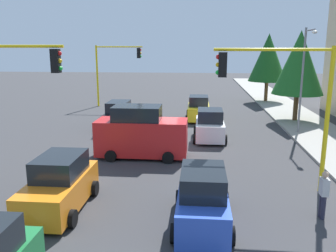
{
  "coord_description": "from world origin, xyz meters",
  "views": [
    {
      "loc": [
        20.16,
        2.48,
        5.83
      ],
      "look_at": [
        -0.32,
        0.66,
        1.2
      ],
      "focal_mm": 37.98,
      "sensor_mm": 36.0,
      "label": 1
    }
  ],
  "objects_px": {
    "car_black": "(118,117)",
    "car_blue": "(203,199)",
    "traffic_signal_near_right": "(2,86)",
    "street_lamp_curbside": "(305,70)",
    "tree_roadside_mid": "(299,63)",
    "delivery_van_red": "(141,134)",
    "car_white": "(210,126)",
    "pedestrian_crossing": "(324,193)",
    "traffic_signal_near_left": "(283,91)",
    "traffic_signal_far_right": "(115,64)",
    "car_yellow": "(199,109)",
    "tree_roadside_far": "(268,58)",
    "car_orange": "(60,185)"
  },
  "relations": [
    {
      "from": "delivery_van_red",
      "to": "tree_roadside_far",
      "type": "bearing_deg",
      "value": 153.27
    },
    {
      "from": "street_lamp_curbside",
      "to": "car_orange",
      "type": "relative_size",
      "value": 1.7
    },
    {
      "from": "traffic_signal_near_right",
      "to": "street_lamp_curbside",
      "type": "height_order",
      "value": "street_lamp_curbside"
    },
    {
      "from": "tree_roadside_mid",
      "to": "delivery_van_red",
      "type": "xyz_separation_m",
      "value": [
        10.0,
        -10.57,
        -3.31
      ]
    },
    {
      "from": "tree_roadside_mid",
      "to": "delivery_van_red",
      "type": "height_order",
      "value": "tree_roadside_mid"
    },
    {
      "from": "street_lamp_curbside",
      "to": "car_blue",
      "type": "height_order",
      "value": "street_lamp_curbside"
    },
    {
      "from": "car_blue",
      "to": "car_white",
      "type": "xyz_separation_m",
      "value": [
        -11.14,
        0.52,
        -0.0
      ]
    },
    {
      "from": "tree_roadside_mid",
      "to": "car_yellow",
      "type": "relative_size",
      "value": 1.85
    },
    {
      "from": "car_white",
      "to": "pedestrian_crossing",
      "type": "height_order",
      "value": "car_white"
    },
    {
      "from": "traffic_signal_far_right",
      "to": "car_blue",
      "type": "relative_size",
      "value": 1.43
    },
    {
      "from": "traffic_signal_near_left",
      "to": "street_lamp_curbside",
      "type": "bearing_deg",
      "value": 160.12
    },
    {
      "from": "traffic_signal_near_left",
      "to": "delivery_van_red",
      "type": "relative_size",
      "value": 1.22
    },
    {
      "from": "street_lamp_curbside",
      "to": "pedestrian_crossing",
      "type": "height_order",
      "value": "street_lamp_curbside"
    },
    {
      "from": "car_yellow",
      "to": "car_blue",
      "type": "height_order",
      "value": "same"
    },
    {
      "from": "traffic_signal_near_right",
      "to": "car_yellow",
      "type": "relative_size",
      "value": 1.58
    },
    {
      "from": "traffic_signal_far_right",
      "to": "street_lamp_curbside",
      "type": "height_order",
      "value": "street_lamp_curbside"
    },
    {
      "from": "traffic_signal_near_right",
      "to": "car_white",
      "type": "distance_m",
      "value": 12.4
    },
    {
      "from": "car_black",
      "to": "car_blue",
      "type": "bearing_deg",
      "value": 23.63
    },
    {
      "from": "car_blue",
      "to": "tree_roadside_mid",
      "type": "bearing_deg",
      "value": 156.85
    },
    {
      "from": "delivery_van_red",
      "to": "car_yellow",
      "type": "bearing_deg",
      "value": 163.34
    },
    {
      "from": "car_orange",
      "to": "car_black",
      "type": "height_order",
      "value": "same"
    },
    {
      "from": "traffic_signal_near_left",
      "to": "car_orange",
      "type": "bearing_deg",
      "value": -73.39
    },
    {
      "from": "tree_roadside_far",
      "to": "traffic_signal_near_right",
      "type": "bearing_deg",
      "value": -32.42
    },
    {
      "from": "delivery_van_red",
      "to": "car_black",
      "type": "distance_m",
      "value": 6.95
    },
    {
      "from": "tree_roadside_far",
      "to": "car_blue",
      "type": "height_order",
      "value": "tree_roadside_far"
    },
    {
      "from": "car_orange",
      "to": "car_white",
      "type": "height_order",
      "value": "same"
    },
    {
      "from": "delivery_van_red",
      "to": "car_white",
      "type": "relative_size",
      "value": 1.3
    },
    {
      "from": "car_white",
      "to": "pedestrian_crossing",
      "type": "bearing_deg",
      "value": 19.27
    },
    {
      "from": "traffic_signal_near_left",
      "to": "tree_roadside_far",
      "type": "height_order",
      "value": "tree_roadside_far"
    },
    {
      "from": "traffic_signal_near_right",
      "to": "car_white",
      "type": "height_order",
      "value": "traffic_signal_near_right"
    },
    {
      "from": "traffic_signal_far_right",
      "to": "car_blue",
      "type": "distance_m",
      "value": 24.87
    },
    {
      "from": "traffic_signal_near_right",
      "to": "traffic_signal_near_left",
      "type": "height_order",
      "value": "traffic_signal_near_right"
    },
    {
      "from": "car_blue",
      "to": "delivery_van_red",
      "type": "bearing_deg",
      "value": -155.86
    },
    {
      "from": "street_lamp_curbside",
      "to": "tree_roadside_mid",
      "type": "bearing_deg",
      "value": 169.67
    },
    {
      "from": "delivery_van_red",
      "to": "car_black",
      "type": "bearing_deg",
      "value": -156.94
    },
    {
      "from": "traffic_signal_far_right",
      "to": "pedestrian_crossing",
      "type": "relative_size",
      "value": 3.48
    },
    {
      "from": "traffic_signal_near_left",
      "to": "car_orange",
      "type": "distance_m",
      "value": 9.18
    },
    {
      "from": "street_lamp_curbside",
      "to": "pedestrian_crossing",
      "type": "bearing_deg",
      "value": -11.38
    },
    {
      "from": "traffic_signal_near_left",
      "to": "car_white",
      "type": "xyz_separation_m",
      "value": [
        -7.95,
        -2.55,
        -3.24
      ]
    },
    {
      "from": "tree_roadside_mid",
      "to": "car_white",
      "type": "relative_size",
      "value": 1.9
    },
    {
      "from": "car_black",
      "to": "car_blue",
      "type": "xyz_separation_m",
      "value": [
        13.57,
        5.94,
        -0.0
      ]
    },
    {
      "from": "street_lamp_curbside",
      "to": "car_blue",
      "type": "bearing_deg",
      "value": -27.1
    },
    {
      "from": "street_lamp_curbside",
      "to": "car_black",
      "type": "relative_size",
      "value": 1.68
    },
    {
      "from": "traffic_signal_far_right",
      "to": "car_yellow",
      "type": "relative_size",
      "value": 1.56
    },
    {
      "from": "car_yellow",
      "to": "car_blue",
      "type": "relative_size",
      "value": 0.92
    },
    {
      "from": "car_yellow",
      "to": "car_white",
      "type": "relative_size",
      "value": 1.03
    },
    {
      "from": "traffic_signal_far_right",
      "to": "car_orange",
      "type": "distance_m",
      "value": 22.92
    },
    {
      "from": "tree_roadside_far",
      "to": "traffic_signal_far_right",
      "type": "bearing_deg",
      "value": -75.29
    },
    {
      "from": "tree_roadside_far",
      "to": "car_blue",
      "type": "distance_m",
      "value": 28.29
    },
    {
      "from": "delivery_van_red",
      "to": "pedestrian_crossing",
      "type": "distance_m",
      "value": 9.75
    }
  ]
}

